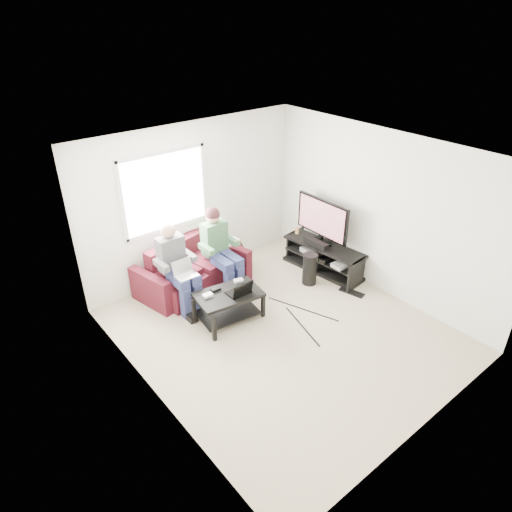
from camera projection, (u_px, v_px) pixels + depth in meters
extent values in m
plane|color=#B1A78A|center=(282.00, 331.00, 6.62)|extent=(4.50, 4.50, 0.00)
plane|color=white|center=(289.00, 156.00, 5.33)|extent=(4.50, 4.50, 0.00)
plane|color=silver|center=(193.00, 201.00, 7.49)|extent=(4.50, 0.00, 4.50)
plane|color=silver|center=(440.00, 340.00, 4.46)|extent=(4.50, 0.00, 4.50)
plane|color=silver|center=(147.00, 310.00, 4.88)|extent=(0.00, 4.50, 4.50)
plane|color=silver|center=(380.00, 213.00, 7.07)|extent=(0.00, 4.50, 4.50)
cube|color=white|center=(165.00, 192.00, 7.06)|extent=(1.40, 0.01, 1.20)
cube|color=silver|center=(165.00, 192.00, 7.06)|extent=(1.48, 0.04, 1.28)
cube|color=#45111B|center=(193.00, 278.00, 7.50)|extent=(1.51, 1.02, 0.39)
cube|color=#45111B|center=(181.00, 250.00, 7.52)|extent=(1.40, 0.48, 0.40)
cube|color=#45111B|center=(151.00, 290.00, 7.03)|extent=(0.32, 0.86, 0.56)
cube|color=#45111B|center=(231.00, 259.00, 7.88)|extent=(0.32, 0.86, 0.56)
cube|color=#45111B|center=(174.00, 273.00, 7.17)|extent=(0.77, 0.75, 0.10)
cube|color=#45111B|center=(211.00, 259.00, 7.56)|extent=(0.77, 0.75, 0.10)
cube|color=navy|center=(178.00, 280.00, 6.77)|extent=(0.16, 0.45, 0.14)
cube|color=navy|center=(189.00, 275.00, 6.88)|extent=(0.16, 0.45, 0.14)
cube|color=navy|center=(186.00, 303.00, 6.80)|extent=(0.13, 0.13, 0.49)
cube|color=navy|center=(197.00, 298.00, 6.91)|extent=(0.13, 0.13, 0.49)
cube|color=#535358|center=(171.00, 253.00, 6.91)|extent=(0.40, 0.22, 0.55)
sphere|color=tan|center=(168.00, 231.00, 6.74)|extent=(0.22, 0.22, 0.22)
cube|color=navy|center=(222.00, 263.00, 7.21)|extent=(0.16, 0.45, 0.14)
cube|color=navy|center=(232.00, 259.00, 7.32)|extent=(0.16, 0.45, 0.14)
cube|color=navy|center=(229.00, 285.00, 7.24)|extent=(0.13, 0.13, 0.49)
cube|color=navy|center=(239.00, 280.00, 7.35)|extent=(0.13, 0.13, 0.49)
cube|color=#4C4E4E|center=(214.00, 238.00, 7.35)|extent=(0.40, 0.22, 0.55)
sphere|color=tan|center=(213.00, 217.00, 7.18)|extent=(0.22, 0.22, 0.22)
sphere|color=#341A1D|center=(212.00, 214.00, 7.16)|extent=(0.23, 0.23, 0.23)
cube|color=black|center=(228.00, 295.00, 6.64)|extent=(1.02, 0.72, 0.05)
cube|color=black|center=(229.00, 314.00, 6.81)|extent=(0.93, 0.63, 0.02)
cube|color=black|center=(214.00, 328.00, 6.34)|extent=(0.05, 0.05, 0.42)
cube|color=black|center=(263.00, 305.00, 6.82)|extent=(0.05, 0.05, 0.42)
cube|color=black|center=(194.00, 311.00, 6.69)|extent=(0.05, 0.05, 0.42)
cube|color=black|center=(242.00, 290.00, 7.17)|extent=(0.05, 0.05, 0.42)
cube|color=silver|center=(208.00, 295.00, 6.54)|extent=(0.15, 0.10, 0.04)
cube|color=black|center=(216.00, 289.00, 6.68)|extent=(0.14, 0.10, 0.04)
cube|color=gray|center=(239.00, 281.00, 6.88)|extent=(0.16, 0.12, 0.04)
cube|color=black|center=(325.00, 246.00, 7.87)|extent=(0.62, 1.54, 0.04)
cube|color=black|center=(324.00, 258.00, 7.98)|extent=(0.57, 1.47, 0.03)
cube|color=black|center=(323.00, 269.00, 8.09)|extent=(0.62, 1.54, 0.06)
cube|color=black|center=(356.00, 275.00, 7.49)|extent=(0.45, 0.09, 0.50)
cube|color=black|center=(295.00, 243.00, 8.47)|extent=(0.45, 0.09, 0.50)
cube|color=black|center=(320.00, 242.00, 7.92)|extent=(0.12, 0.40, 0.04)
cube|color=black|center=(321.00, 238.00, 7.88)|extent=(0.06, 0.06, 0.12)
cube|color=black|center=(322.00, 218.00, 7.69)|extent=(0.05, 1.10, 0.65)
cube|color=#CB2F6B|center=(321.00, 218.00, 7.67)|extent=(0.01, 1.01, 0.58)
cube|color=black|center=(316.00, 243.00, 7.83)|extent=(0.12, 0.50, 0.10)
cylinder|color=olive|center=(297.00, 230.00, 8.23)|extent=(0.08, 0.08, 0.12)
cube|color=silver|center=(341.00, 265.00, 7.69)|extent=(0.30, 0.22, 0.06)
cube|color=gray|center=(312.00, 249.00, 8.16)|extent=(0.34, 0.26, 0.08)
cube|color=black|center=(326.00, 256.00, 7.92)|extent=(0.38, 0.30, 0.07)
cylinder|color=black|center=(310.00, 269.00, 7.60)|extent=(0.24, 0.24, 0.55)
cube|color=black|center=(352.00, 292.00, 7.47)|extent=(0.23, 0.44, 0.02)
cube|color=black|center=(232.00, 258.00, 7.94)|extent=(0.36, 0.36, 0.53)
cube|color=silver|center=(232.00, 242.00, 7.78)|extent=(0.22, 0.18, 0.10)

